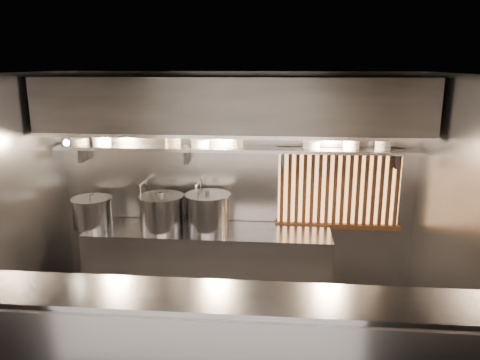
% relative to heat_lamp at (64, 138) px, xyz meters
% --- Properties ---
extents(floor, '(4.50, 4.50, 0.00)m').
position_rel_heat_lamp_xyz_m(floor, '(1.90, -0.85, -2.07)').
color(floor, black).
rests_on(floor, ground).
extents(ceiling, '(4.50, 4.50, 0.00)m').
position_rel_heat_lamp_xyz_m(ceiling, '(1.90, -0.85, 0.73)').
color(ceiling, black).
rests_on(ceiling, wall_back).
extents(wall_back, '(4.50, 0.00, 4.50)m').
position_rel_heat_lamp_xyz_m(wall_back, '(1.90, 0.65, -0.67)').
color(wall_back, gray).
rests_on(wall_back, floor).
extents(wall_right, '(0.00, 3.00, 3.00)m').
position_rel_heat_lamp_xyz_m(wall_right, '(4.15, -0.85, -0.67)').
color(wall_right, gray).
rests_on(wall_right, floor).
extents(serving_counter, '(4.50, 0.56, 1.13)m').
position_rel_heat_lamp_xyz_m(serving_counter, '(1.90, -1.81, -1.50)').
color(serving_counter, '#A0A0A5').
rests_on(serving_counter, floor).
extents(cooking_bench, '(3.00, 0.70, 0.90)m').
position_rel_heat_lamp_xyz_m(cooking_bench, '(1.60, 0.28, -1.62)').
color(cooking_bench, '#A0A0A5').
rests_on(cooking_bench, floor).
extents(bowl_shelf, '(4.40, 0.34, 0.04)m').
position_rel_heat_lamp_xyz_m(bowl_shelf, '(1.90, 0.47, -0.19)').
color(bowl_shelf, '#A0A0A5').
rests_on(bowl_shelf, wall_back).
extents(exhaust_hood, '(4.40, 0.81, 0.65)m').
position_rel_heat_lamp_xyz_m(exhaust_hood, '(1.90, 0.25, 0.36)').
color(exhaust_hood, '#2D2D30').
rests_on(exhaust_hood, ceiling).
extents(wood_screen, '(1.56, 0.09, 1.04)m').
position_rel_heat_lamp_xyz_m(wood_screen, '(3.20, 0.60, -0.69)').
color(wood_screen, '#EFAD6B').
rests_on(wood_screen, wall_back).
extents(faucet_left, '(0.04, 0.30, 0.50)m').
position_rel_heat_lamp_xyz_m(faucet_left, '(0.75, 0.52, -0.76)').
color(faucet_left, silver).
rests_on(faucet_left, wall_back).
extents(faucet_right, '(0.04, 0.30, 0.50)m').
position_rel_heat_lamp_xyz_m(faucet_right, '(1.45, 0.52, -0.76)').
color(faucet_right, silver).
rests_on(faucet_right, wall_back).
extents(heat_lamp, '(0.25, 0.35, 0.20)m').
position_rel_heat_lamp_xyz_m(heat_lamp, '(0.00, 0.00, 0.00)').
color(heat_lamp, '#A0A0A5').
rests_on(heat_lamp, exhaust_hood).
extents(pendant_bulb, '(0.09, 0.09, 0.19)m').
position_rel_heat_lamp_xyz_m(pendant_bulb, '(1.80, 0.35, -0.11)').
color(pendant_bulb, '#2D2D30').
rests_on(pendant_bulb, exhaust_hood).
extents(stock_pot_left, '(0.53, 0.53, 0.41)m').
position_rel_heat_lamp_xyz_m(stock_pot_left, '(0.15, 0.27, -0.98)').
color(stock_pot_left, '#A0A0A5').
rests_on(stock_pot_left, cooking_bench).
extents(stock_pot_mid, '(0.64, 0.64, 0.49)m').
position_rel_heat_lamp_xyz_m(stock_pot_mid, '(1.60, 0.29, -0.94)').
color(stock_pot_mid, '#A0A0A5').
rests_on(stock_pot_mid, cooking_bench).
extents(stock_pot_right, '(0.72, 0.72, 0.47)m').
position_rel_heat_lamp_xyz_m(stock_pot_right, '(1.03, 0.26, -0.95)').
color(stock_pot_right, '#A0A0A5').
rests_on(stock_pot_right, cooking_bench).
extents(bowl_stack_0, '(0.24, 0.24, 0.09)m').
position_rel_heat_lamp_xyz_m(bowl_stack_0, '(-0.03, 0.47, -0.12)').
color(bowl_stack_0, silver).
rests_on(bowl_stack_0, bowl_shelf).
extents(bowl_stack_1, '(0.24, 0.24, 0.13)m').
position_rel_heat_lamp_xyz_m(bowl_stack_1, '(0.25, 0.47, -0.10)').
color(bowl_stack_1, silver).
rests_on(bowl_stack_1, bowl_shelf).
extents(bowl_stack_2, '(0.21, 0.21, 0.13)m').
position_rel_heat_lamp_xyz_m(bowl_stack_2, '(1.15, 0.47, -0.10)').
color(bowl_stack_2, silver).
rests_on(bowl_stack_2, bowl_shelf).
extents(bowl_stack_3, '(0.24, 0.24, 0.09)m').
position_rel_heat_lamp_xyz_m(bowl_stack_3, '(1.49, 0.47, -0.12)').
color(bowl_stack_3, silver).
rests_on(bowl_stack_3, bowl_shelf).
extents(bowl_stack_4, '(0.21, 0.21, 0.17)m').
position_rel_heat_lamp_xyz_m(bowl_stack_4, '(1.92, 0.47, -0.08)').
color(bowl_stack_4, silver).
rests_on(bowl_stack_4, bowl_shelf).
extents(bowl_stack_5, '(0.22, 0.22, 0.09)m').
position_rel_heat_lamp_xyz_m(bowl_stack_5, '(2.83, 0.47, -0.12)').
color(bowl_stack_5, silver).
rests_on(bowl_stack_5, bowl_shelf).
extents(bowl_stack_6, '(0.20, 0.20, 0.13)m').
position_rel_heat_lamp_xyz_m(bowl_stack_6, '(3.30, 0.47, -0.10)').
color(bowl_stack_6, silver).
rests_on(bowl_stack_6, bowl_shelf).
extents(bowl_stack_7, '(0.20, 0.20, 0.13)m').
position_rel_heat_lamp_xyz_m(bowl_stack_7, '(3.67, 0.47, -0.10)').
color(bowl_stack_7, silver).
rests_on(bowl_stack_7, bowl_shelf).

